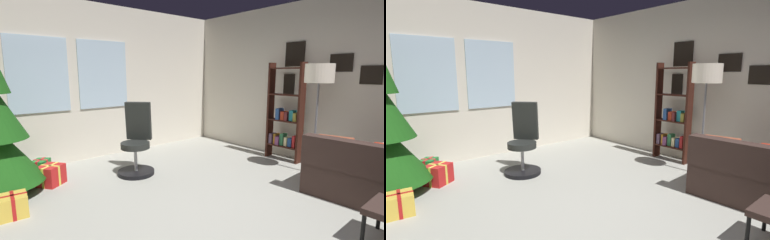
% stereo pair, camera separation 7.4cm
% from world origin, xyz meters
% --- Properties ---
extents(ground_plane, '(5.33, 6.36, 0.10)m').
position_xyz_m(ground_plane, '(0.00, 0.00, -0.05)').
color(ground_plane, '#A0A096').
extents(wall_back_with_windows, '(5.33, 0.12, 2.77)m').
position_xyz_m(wall_back_with_windows, '(-0.02, 3.23, 1.39)').
color(wall_back_with_windows, beige).
rests_on(wall_back_with_windows, ground_plane).
extents(wall_right_with_frames, '(0.12, 6.36, 2.77)m').
position_xyz_m(wall_right_with_frames, '(2.72, 0.00, 1.39)').
color(wall_right_with_frames, beige).
rests_on(wall_right_with_frames, ground_plane).
extents(gift_box_red, '(0.41, 0.41, 0.29)m').
position_xyz_m(gift_box_red, '(-1.08, 2.32, 0.14)').
color(gift_box_red, red).
rests_on(gift_box_red, ground_plane).
extents(gift_box_green, '(0.31, 0.31, 0.29)m').
position_xyz_m(gift_box_green, '(-1.12, 2.69, 0.14)').
color(gift_box_green, '#1E722D').
rests_on(gift_box_green, ground_plane).
extents(gift_box_gold, '(0.30, 0.31, 0.25)m').
position_xyz_m(gift_box_gold, '(-1.64, 1.64, 0.12)').
color(gift_box_gold, gold).
rests_on(gift_box_gold, ground_plane).
extents(gift_box_blue, '(0.34, 0.34, 0.19)m').
position_xyz_m(gift_box_blue, '(-1.25, 2.60, 0.09)').
color(gift_box_blue, '#2D4C99').
rests_on(gift_box_blue, ground_plane).
extents(office_chair, '(0.60, 0.59, 1.11)m').
position_xyz_m(office_chair, '(0.09, 1.96, 0.43)').
color(office_chair, black).
rests_on(office_chair, ground_plane).
extents(bookshelf, '(0.18, 0.64, 1.73)m').
position_xyz_m(bookshelf, '(2.45, 0.85, 0.77)').
color(bookshelf, '#361810').
rests_on(bookshelf, ground_plane).
extents(floor_lamp, '(0.42, 0.42, 1.69)m').
position_xyz_m(floor_lamp, '(2.15, 0.14, 1.46)').
color(floor_lamp, slate).
rests_on(floor_lamp, ground_plane).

